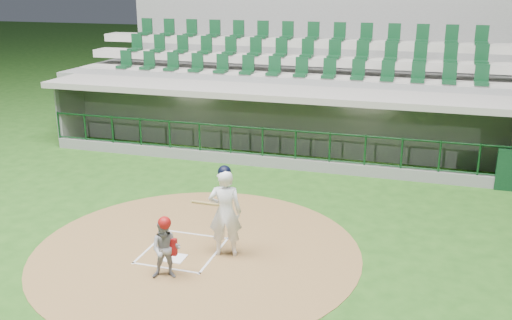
{
  "coord_description": "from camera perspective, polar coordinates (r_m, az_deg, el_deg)",
  "views": [
    {
      "loc": [
        4.86,
        -10.69,
        5.69
      ],
      "look_at": [
        0.81,
        2.6,
        1.3
      ],
      "focal_mm": 40.0,
      "sensor_mm": 36.0,
      "label": 1
    }
  ],
  "objects": [
    {
      "name": "batter_box_chalk",
      "position": [
        12.8,
        -7.35,
        -8.94
      ],
      "size": [
        1.55,
        1.8,
        0.01
      ],
      "color": "white",
      "rests_on": "ground"
    },
    {
      "name": "batter",
      "position": [
        12.14,
        -3.12,
        -5.14
      ],
      "size": [
        0.94,
        0.96,
        2.02
      ],
      "color": "white",
      "rests_on": "dirt_circle"
    },
    {
      "name": "dugout_structure",
      "position": [
        19.72,
        2.4,
        3.63
      ],
      "size": [
        16.4,
        3.7,
        3.0
      ],
      "color": "slate",
      "rests_on": "ground"
    },
    {
      "name": "seating_deck",
      "position": [
        22.55,
        4.23,
        6.58
      ],
      "size": [
        17.0,
        6.72,
        5.15
      ],
      "color": "slate",
      "rests_on": "ground"
    },
    {
      "name": "dirt_circle",
      "position": [
        12.77,
        -5.92,
        -8.99
      ],
      "size": [
        7.2,
        7.2,
        0.01
      ],
      "primitive_type": "cylinder",
      "color": "brown",
      "rests_on": "ground"
    },
    {
      "name": "ground",
      "position": [
        13.05,
        -6.81,
        -8.45
      ],
      "size": [
        120.0,
        120.0,
        0.0
      ],
      "primitive_type": "plane",
      "color": "#204B15",
      "rests_on": "ground"
    },
    {
      "name": "catcher",
      "position": [
        11.5,
        -9.0,
        -8.68
      ],
      "size": [
        0.71,
        0.62,
        1.31
      ],
      "color": "gray",
      "rests_on": "dirt_circle"
    },
    {
      "name": "home_plate",
      "position": [
        12.47,
        -8.11,
        -9.69
      ],
      "size": [
        0.43,
        0.43,
        0.02
      ],
      "primitive_type": "cube",
      "color": "white",
      "rests_on": "dirt_circle"
    }
  ]
}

